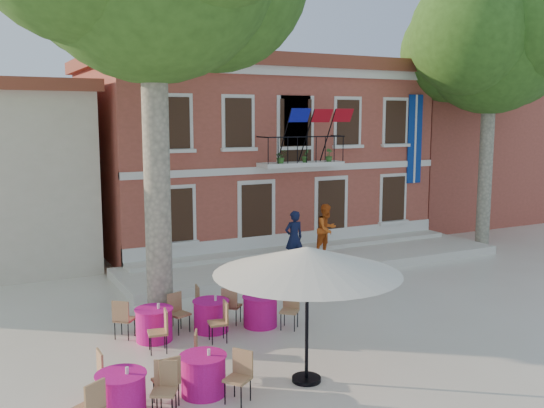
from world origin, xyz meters
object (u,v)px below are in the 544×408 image
Objects in this scene: cafe_table_4 at (260,310)px; pedestrian_navy at (294,238)px; pedestrian_orange at (327,229)px; plane_tree_east at (492,45)px; cafe_table_0 at (154,323)px; cafe_table_3 at (211,314)px; cafe_table_1 at (203,372)px; cafe_table_2 at (121,392)px; patio_umbrella at (307,261)px.

pedestrian_navy is at bearing 51.46° from cafe_table_4.
pedestrian_navy is 2.04m from pedestrian_orange.
cafe_table_0 is (-15.14, -4.43, -7.58)m from plane_tree_east.
pedestrian_orange is at bearing 36.94° from cafe_table_3.
cafe_table_1 is 0.95× the size of cafe_table_3.
cafe_table_3 is (1.40, 3.12, -0.01)m from cafe_table_1.
plane_tree_east is 5.77× the size of cafe_table_2.
cafe_table_4 is (0.60, 3.29, -2.02)m from patio_umbrella.
cafe_table_2 is 0.95× the size of cafe_table_3.
cafe_table_2 is at bearing -115.33° from cafe_table_0.
pedestrian_orange is at bearing 45.56° from cafe_table_1.
cafe_table_2 is (-16.69, -7.70, -7.58)m from plane_tree_east.
cafe_table_2 is (-3.58, 0.27, -2.01)m from patio_umbrella.
cafe_table_1 and cafe_table_4 have the same top height.
patio_umbrella reaches higher than cafe_table_4.
cafe_table_4 is at bearing -5.50° from cafe_table_0.
pedestrian_navy is at bearing 43.70° from cafe_table_2.
cafe_table_3 is (1.42, -0.03, -0.01)m from cafe_table_0.
pedestrian_navy is 10.37m from cafe_table_2.
patio_umbrella is 1.96× the size of cafe_table_1.
pedestrian_navy is (-9.22, -0.56, -6.79)m from plane_tree_east.
cafe_table_0 is at bearing 178.98° from cafe_table_3.
patio_umbrella reaches higher than pedestrian_orange.
pedestrian_navy is 0.97× the size of cafe_table_2.
plane_tree_east is 2.96× the size of patio_umbrella.
cafe_table_2 and cafe_table_4 have the same top height.
cafe_table_1 is 3.91m from cafe_table_4.
pedestrian_orange reaches higher than cafe_table_3.
patio_umbrella is 3.91m from cafe_table_4.
pedestrian_navy reaches higher than cafe_table_2.
cafe_table_1 is (-2.02, 0.39, -2.01)m from patio_umbrella.
cafe_table_4 is at bearing -159.46° from plane_tree_east.
cafe_table_1 is (-5.91, -7.02, -0.78)m from pedestrian_navy.
cafe_table_1 is 1.00× the size of cafe_table_2.
patio_umbrella is 2.16× the size of cafe_table_4.
patio_umbrella reaches higher than cafe_table_2.
cafe_table_2 is at bearing -132.40° from cafe_table_3.
cafe_table_2 is at bearing -155.23° from plane_tree_east.
patio_umbrella reaches higher than cafe_table_1.
pedestrian_navy is 0.99× the size of cafe_table_0.
plane_tree_east is 16.32m from patio_umbrella.
cafe_table_1 and cafe_table_3 have the same top height.
patio_umbrella reaches higher than pedestrian_navy.
cafe_table_4 is at bearing -10.60° from cafe_table_3.
cafe_table_0 is 0.94× the size of cafe_table_3.
cafe_table_0 and cafe_table_2 have the same top height.
cafe_table_1 is at bearing 4.42° from cafe_table_2.
pedestrian_navy is at bearing 62.33° from patio_umbrella.
plane_tree_east is 5.80× the size of cafe_table_1.
patio_umbrella reaches higher than cafe_table_0.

